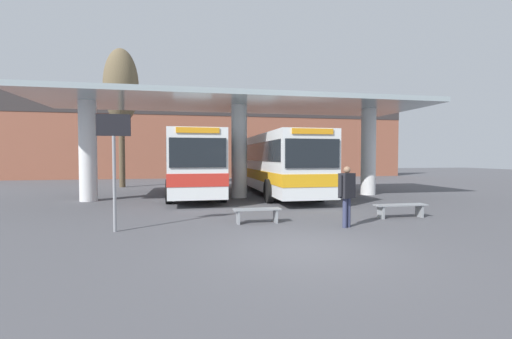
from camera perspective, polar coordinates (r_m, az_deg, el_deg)
ground_plane at (r=8.07m, az=7.66°, el=-12.87°), size 100.00×100.00×0.00m
townhouse_backdrop at (r=34.25m, az=-6.87°, el=6.46°), size 40.00×0.58×8.04m
station_canopy at (r=17.63m, az=-2.83°, el=9.14°), size 19.38×6.14×4.95m
transit_bus_left_bay at (r=18.73m, az=-10.21°, el=1.32°), size 2.78×10.18×3.27m
transit_bus_center_bay at (r=19.14m, az=3.18°, el=1.30°), size 2.79×11.67×3.23m
waiting_bench_near_pillar at (r=12.77m, az=22.94°, el=-5.87°), size 1.83×0.44×0.46m
waiting_bench_mid_platform at (r=10.82m, az=0.16°, el=-7.18°), size 1.50×0.44×0.46m
info_sign_platform at (r=10.23m, az=-22.61°, el=3.22°), size 0.90×0.09×3.26m
pedestrian_waiting at (r=10.42m, az=14.90°, el=-3.37°), size 0.64×0.44×1.80m
poplar_tree_behind_left at (r=25.61m, az=-21.57°, el=12.54°), size 2.30×2.30×9.44m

